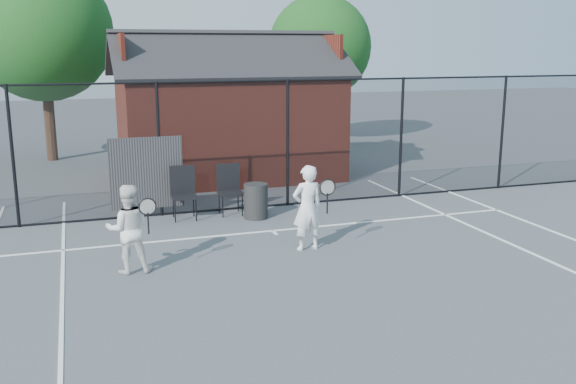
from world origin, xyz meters
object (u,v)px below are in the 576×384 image
object	(u,v)px
clubhouse	(228,121)
player_back	(128,229)
chair_left	(184,194)
player_front	(307,208)
waste_bin	(256,201)
chair_right	(230,191)

from	to	relation	value
clubhouse	player_back	distance (m)	8.41
chair_left	player_front	bearing A→B (deg)	-54.37
player_front	waste_bin	bearing A→B (deg)	96.87
player_front	player_back	world-z (taller)	player_front
player_back	chair_left	world-z (taller)	player_back
clubhouse	waste_bin	world-z (taller)	clubhouse
chair_left	waste_bin	world-z (taller)	chair_left
clubhouse	player_front	xyz separation A→B (m)	(-0.24, -7.38, -0.80)
player_front	chair_right	xyz separation A→B (m)	(-0.76, 2.98, -0.26)
waste_bin	player_front	bearing A→B (deg)	-83.13
chair_right	waste_bin	xyz separation A→B (m)	(0.46, -0.50, -0.17)
chair_right	clubhouse	bearing A→B (deg)	79.25
player_front	player_back	xyz separation A→B (m)	(-3.27, -0.21, -0.05)
player_front	chair_right	bearing A→B (deg)	104.22
chair_left	chair_right	bearing A→B (deg)	7.90
player_back	player_front	bearing A→B (deg)	3.69
clubhouse	chair_left	xyz separation A→B (m)	(-2.06, -4.48, -1.04)
clubhouse	waste_bin	size ratio (longest dim) A/B	8.35
clubhouse	waste_bin	xyz separation A→B (m)	(-0.54, -4.90, -1.22)
player_back	clubhouse	bearing A→B (deg)	65.17
chair_left	waste_bin	xyz separation A→B (m)	(1.52, -0.42, -0.18)
clubhouse	chair_left	distance (m)	5.04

